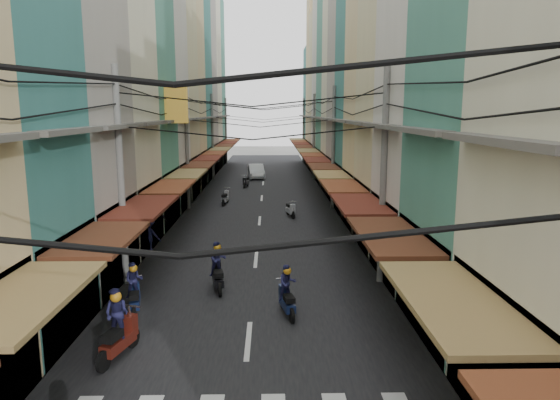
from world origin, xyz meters
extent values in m
plane|color=slate|center=(0.00, 0.00, 0.00)|extent=(160.00, 160.00, 0.00)
cube|color=black|center=(0.00, 20.00, 0.01)|extent=(10.00, 80.00, 0.02)
cube|color=gray|center=(-6.50, 20.00, 0.03)|extent=(3.00, 80.00, 0.06)
cube|color=gray|center=(6.50, 20.00, 0.03)|extent=(3.00, 80.00, 0.06)
cube|color=olive|center=(-4.10, -6.27, 3.00)|extent=(1.80, 4.33, 0.12)
cube|color=black|center=(-5.60, -1.76, 1.60)|extent=(1.20, 4.13, 3.20)
cube|color=#592C19|center=(-4.10, -1.76, 3.00)|extent=(1.80, 3.96, 0.12)
cube|color=#595651|center=(-4.75, -1.76, 6.00)|extent=(0.50, 3.87, 0.15)
cube|color=black|center=(-5.60, 2.96, 1.60)|extent=(1.20, 4.94, 3.20)
cube|color=#5E2317|center=(-4.10, 2.96, 3.00)|extent=(1.80, 4.73, 0.12)
cube|color=#595651|center=(-4.75, 2.96, 6.00)|extent=(0.50, 4.63, 0.15)
cube|color=beige|center=(-8.00, 8.00, 8.72)|extent=(6.00, 4.95, 17.43)
cube|color=black|center=(-5.60, 8.00, 1.60)|extent=(1.20, 4.75, 3.20)
cube|color=brown|center=(-4.10, 8.00, 3.00)|extent=(1.80, 4.56, 0.12)
cube|color=#595651|center=(-4.75, 8.00, 6.00)|extent=(0.50, 4.46, 0.15)
cube|color=#4B927E|center=(-8.00, 12.98, 8.16)|extent=(6.00, 4.99, 16.32)
cube|color=black|center=(-5.60, 12.98, 1.60)|extent=(1.20, 4.80, 3.20)
cube|color=olive|center=(-4.10, 12.98, 3.00)|extent=(1.80, 4.60, 0.12)
cube|color=#595651|center=(-4.75, 12.98, 6.00)|extent=(0.50, 4.50, 0.15)
cube|color=silver|center=(-8.00, 17.80, 11.44)|extent=(6.00, 4.65, 22.87)
cube|color=black|center=(-5.60, 17.80, 1.60)|extent=(1.20, 4.46, 3.20)
cube|color=#592C19|center=(-4.10, 17.80, 3.00)|extent=(1.80, 4.27, 0.12)
cube|color=#595651|center=(-4.75, 17.80, 6.00)|extent=(0.50, 4.18, 0.15)
cube|color=beige|center=(-8.00, 22.57, 10.29)|extent=(6.00, 4.89, 20.58)
cube|color=black|center=(-5.60, 22.57, 1.60)|extent=(1.20, 4.70, 3.20)
cube|color=#5E2317|center=(-4.10, 22.57, 3.00)|extent=(1.80, 4.50, 0.12)
cube|color=#595651|center=(-4.75, 22.57, 6.00)|extent=(0.50, 4.40, 0.15)
cube|color=beige|center=(-8.00, 27.27, 9.22)|extent=(6.00, 4.52, 18.44)
cube|color=black|center=(-5.60, 27.27, 1.60)|extent=(1.20, 4.34, 3.20)
cube|color=brown|center=(-4.10, 27.27, 3.00)|extent=(1.80, 4.16, 0.12)
cube|color=#595651|center=(-4.75, 27.27, 6.00)|extent=(0.50, 4.07, 0.15)
cube|color=#387C78|center=(-8.00, 32.13, 10.31)|extent=(6.00, 5.20, 20.63)
cube|color=black|center=(-5.60, 32.13, 1.60)|extent=(1.20, 4.99, 3.20)
cube|color=olive|center=(-4.10, 32.13, 3.00)|extent=(1.80, 4.78, 0.12)
cube|color=#595651|center=(-4.75, 32.13, 6.00)|extent=(0.50, 4.68, 0.15)
cube|color=#A39D95|center=(-8.00, 37.20, 11.85)|extent=(6.00, 4.94, 23.70)
cube|color=black|center=(-5.60, 37.20, 1.60)|extent=(1.20, 4.74, 3.20)
cube|color=#592C19|center=(-4.10, 37.20, 3.00)|extent=(1.80, 4.55, 0.12)
cube|color=#595651|center=(-4.75, 37.20, 6.00)|extent=(0.50, 4.45, 0.15)
cube|color=beige|center=(-8.00, 42.14, 10.56)|extent=(6.00, 4.96, 21.12)
cube|color=black|center=(-5.60, 42.14, 1.60)|extent=(1.20, 4.76, 3.20)
cube|color=#5E2317|center=(-4.10, 42.14, 3.00)|extent=(1.80, 4.56, 0.12)
cube|color=#595651|center=(-4.75, 42.14, 6.00)|extent=(0.50, 4.46, 0.15)
cube|color=#4B927E|center=(-8.00, 47.14, 9.95)|extent=(6.00, 5.04, 19.90)
cube|color=black|center=(-5.60, 47.14, 1.60)|extent=(1.20, 4.84, 3.20)
cube|color=brown|center=(-4.10, 47.14, 3.00)|extent=(1.80, 4.64, 0.12)
cube|color=#595651|center=(-4.75, 47.14, 6.00)|extent=(0.50, 4.54, 0.15)
cube|color=#543F13|center=(-4.40, 12.00, 7.00)|extent=(1.20, 0.40, 2.20)
cube|color=black|center=(5.60, -6.55, 1.60)|extent=(1.20, 4.78, 3.20)
cube|color=olive|center=(4.10, -6.55, 3.00)|extent=(1.80, 4.58, 0.12)
cube|color=#595651|center=(4.75, -6.55, 6.00)|extent=(0.50, 4.48, 0.15)
cube|color=#4B927E|center=(8.00, -1.55, 7.54)|extent=(6.00, 5.03, 15.08)
cube|color=black|center=(5.60, -1.55, 1.60)|extent=(1.20, 4.83, 3.20)
cube|color=#592C19|center=(4.10, -1.55, 3.00)|extent=(1.80, 4.63, 0.12)
cube|color=#595651|center=(4.75, -1.55, 6.00)|extent=(0.50, 4.53, 0.15)
cube|color=black|center=(5.60, 3.36, 1.60)|extent=(1.20, 4.60, 3.20)
cube|color=#5E2317|center=(4.10, 3.36, 3.00)|extent=(1.80, 4.41, 0.12)
cube|color=#595651|center=(4.75, 3.36, 6.00)|extent=(0.50, 4.31, 0.15)
cube|color=beige|center=(8.00, 8.02, 10.37)|extent=(6.00, 4.52, 20.74)
cube|color=black|center=(5.60, 8.02, 1.60)|extent=(1.20, 4.34, 3.20)
cube|color=brown|center=(4.10, 8.02, 3.00)|extent=(1.80, 4.16, 0.12)
cube|color=#595651|center=(4.75, 8.02, 6.00)|extent=(0.50, 4.07, 0.15)
cube|color=beige|center=(8.00, 12.34, 7.06)|extent=(6.00, 4.12, 14.13)
cube|color=black|center=(5.60, 12.34, 1.60)|extent=(1.20, 3.96, 3.20)
cube|color=olive|center=(4.10, 12.34, 3.00)|extent=(1.80, 3.79, 0.12)
cube|color=#595651|center=(4.75, 12.34, 6.00)|extent=(0.50, 3.71, 0.15)
cube|color=#387C78|center=(8.00, 16.61, 8.84)|extent=(6.00, 4.40, 17.68)
cube|color=black|center=(5.60, 16.61, 1.60)|extent=(1.20, 4.23, 3.20)
cube|color=#592C19|center=(4.10, 16.61, 3.00)|extent=(1.80, 4.05, 0.12)
cube|color=#595651|center=(4.75, 16.61, 6.00)|extent=(0.50, 3.96, 0.15)
cube|color=#A39D95|center=(8.00, 21.13, 11.30)|extent=(6.00, 4.64, 22.59)
cube|color=black|center=(5.60, 21.13, 1.60)|extent=(1.20, 4.45, 3.20)
cube|color=#5E2317|center=(4.10, 21.13, 3.00)|extent=(1.80, 4.26, 0.12)
cube|color=#595651|center=(4.75, 21.13, 6.00)|extent=(0.50, 4.17, 0.15)
cube|color=beige|center=(8.00, 25.45, 10.63)|extent=(6.00, 4.00, 21.25)
cube|color=black|center=(5.60, 25.45, 1.60)|extent=(1.20, 3.84, 3.20)
cube|color=brown|center=(4.10, 25.45, 3.00)|extent=(1.80, 3.68, 0.12)
cube|color=#595651|center=(4.75, 25.45, 6.00)|extent=(0.50, 3.60, 0.15)
cube|color=#4B927E|center=(8.00, 29.95, 11.16)|extent=(6.00, 5.01, 22.33)
cube|color=black|center=(5.60, 29.95, 1.60)|extent=(1.20, 4.81, 3.20)
cube|color=olive|center=(4.10, 29.95, 3.00)|extent=(1.80, 4.61, 0.12)
cube|color=#595651|center=(4.75, 29.95, 6.00)|extent=(0.50, 4.51, 0.15)
cube|color=silver|center=(8.00, 34.96, 9.86)|extent=(6.00, 5.00, 19.71)
cube|color=black|center=(5.60, 34.96, 1.60)|extent=(1.20, 4.80, 3.20)
cube|color=#592C19|center=(4.10, 34.96, 3.00)|extent=(1.80, 4.60, 0.12)
cube|color=#595651|center=(4.75, 34.96, 6.00)|extent=(0.50, 4.50, 0.15)
cube|color=beige|center=(8.00, 39.61, 8.43)|extent=(6.00, 4.32, 16.86)
cube|color=black|center=(5.60, 39.61, 1.60)|extent=(1.20, 4.15, 3.20)
cube|color=#5E2317|center=(4.10, 39.61, 3.00)|extent=(1.80, 3.97, 0.12)
cube|color=#595651|center=(4.75, 39.61, 6.00)|extent=(0.50, 3.89, 0.15)
cube|color=beige|center=(8.00, 43.94, 9.98)|extent=(6.00, 4.33, 19.96)
cube|color=black|center=(5.60, 43.94, 1.60)|extent=(1.20, 4.16, 3.20)
cube|color=brown|center=(4.10, 43.94, 3.00)|extent=(1.80, 3.99, 0.12)
cube|color=#595651|center=(4.75, 43.94, 6.00)|extent=(0.50, 3.90, 0.15)
cube|color=#387C78|center=(8.00, 48.54, 7.17)|extent=(6.00, 4.88, 14.34)
cube|color=black|center=(5.60, 48.54, 1.60)|extent=(1.20, 4.68, 3.20)
cube|color=olive|center=(4.10, 48.54, 3.00)|extent=(1.80, 4.49, 0.12)
cube|color=#595651|center=(4.75, 48.54, 6.00)|extent=(0.50, 4.39, 0.15)
cylinder|color=slate|center=(-4.90, 3.00, 4.10)|extent=(0.26, 0.26, 8.20)
cylinder|color=slate|center=(4.90, 3.00, 4.10)|extent=(0.26, 0.26, 8.20)
cylinder|color=slate|center=(-4.90, 18.00, 4.10)|extent=(0.26, 0.26, 8.20)
cylinder|color=slate|center=(4.90, 18.00, 4.10)|extent=(0.26, 0.26, 8.20)
cylinder|color=slate|center=(-4.90, 33.00, 4.10)|extent=(0.26, 0.26, 8.20)
cylinder|color=slate|center=(4.90, 33.00, 4.10)|extent=(0.26, 0.26, 8.20)
cylinder|color=slate|center=(-4.90, 48.00, 4.10)|extent=(0.26, 0.26, 8.20)
cylinder|color=slate|center=(4.90, 48.00, 4.10)|extent=(0.26, 0.26, 8.20)
imported|color=white|center=(-0.74, 33.73, 0.00)|extent=(4.98, 2.38, 1.70)
imported|color=black|center=(7.50, -0.38, 0.00)|extent=(1.74, 1.01, 1.13)
cylinder|color=black|center=(-3.40, -2.29, 0.28)|extent=(0.11, 0.56, 0.56)
cylinder|color=black|center=(-3.40, -3.69, 0.28)|extent=(0.11, 0.56, 0.56)
cube|color=maroon|center=(-3.40, -2.99, 0.45)|extent=(0.37, 1.24, 0.30)
cube|color=black|center=(-3.40, -3.26, 0.78)|extent=(0.34, 0.59, 0.19)
cube|color=maroon|center=(-3.40, -2.40, 0.70)|extent=(0.32, 0.30, 0.59)
imported|color=#21214D|center=(-3.40, -2.99, 0.59)|extent=(0.57, 0.40, 1.43)
sphere|color=orange|center=(-3.40, -2.99, 1.67)|extent=(0.30, 0.30, 0.30)
cylinder|color=black|center=(1.18, 0.40, 0.24)|extent=(0.09, 0.49, 0.49)
cylinder|color=black|center=(1.18, -0.82, 0.24)|extent=(0.09, 0.49, 0.49)
cube|color=#14214D|center=(1.18, -0.21, 0.39)|extent=(0.32, 1.08, 0.26)
cube|color=black|center=(1.18, -0.45, 0.68)|extent=(0.30, 0.52, 0.17)
cube|color=#14214D|center=(1.18, 0.30, 0.61)|extent=(0.28, 0.26, 0.52)
imported|color=#21214D|center=(1.18, -0.21, 0.52)|extent=(0.49, 0.35, 1.24)
sphere|color=orange|center=(1.18, -0.21, 1.45)|extent=(0.26, 0.26, 0.26)
cylinder|color=black|center=(-1.29, 2.81, 0.26)|extent=(0.10, 0.53, 0.53)
cylinder|color=black|center=(-1.29, 1.49, 0.26)|extent=(0.10, 0.53, 0.53)
cube|color=black|center=(-1.29, 2.15, 0.43)|extent=(0.35, 1.17, 0.28)
cube|color=black|center=(-1.29, 1.89, 0.73)|extent=(0.32, 0.56, 0.18)
cube|color=black|center=(-1.29, 2.71, 0.66)|extent=(0.30, 0.28, 0.56)
imported|color=#21214D|center=(-1.29, 2.15, 0.56)|extent=(0.53, 0.38, 1.35)
sphere|color=orange|center=(-1.29, 2.15, 1.57)|extent=(0.28, 0.28, 0.28)
cylinder|color=black|center=(1.91, 15.76, 0.25)|extent=(0.10, 0.51, 0.51)
cylinder|color=black|center=(1.91, 14.49, 0.25)|extent=(0.10, 0.51, 0.51)
cube|color=#9A9BA2|center=(1.91, 15.12, 0.41)|extent=(0.33, 1.12, 0.27)
cube|color=black|center=(1.91, 14.88, 0.70)|extent=(0.31, 0.54, 0.18)
cube|color=#9A9BA2|center=(1.91, 15.66, 0.63)|extent=(0.29, 0.27, 0.54)
cylinder|color=black|center=(-2.54, 20.02, 0.26)|extent=(0.10, 0.52, 0.52)
cylinder|color=black|center=(-2.54, 18.72, 0.26)|extent=(0.10, 0.52, 0.52)
cube|color=#9A9BA2|center=(-2.54, 19.37, 0.42)|extent=(0.34, 1.15, 0.28)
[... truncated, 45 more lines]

